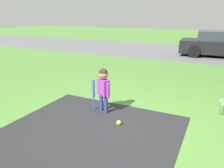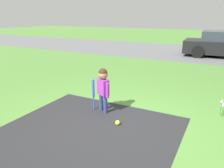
{
  "view_description": "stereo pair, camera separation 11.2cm",
  "coord_description": "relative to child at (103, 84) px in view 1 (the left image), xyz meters",
  "views": [
    {
      "loc": [
        1.46,
        -3.26,
        1.97
      ],
      "look_at": [
        -0.59,
        0.89,
        0.51
      ],
      "focal_mm": 35.0,
      "sensor_mm": 36.0,
      "label": 1
    },
    {
      "loc": [
        1.56,
        -3.21,
        1.97
      ],
      "look_at": [
        -0.59,
        0.89,
        0.51
      ],
      "focal_mm": 35.0,
      "sensor_mm": 36.0,
      "label": 2
    }
  ],
  "objects": [
    {
      "name": "child",
      "position": [
        0.0,
        0.0,
        0.0
      ],
      "size": [
        0.35,
        0.24,
        0.95
      ],
      "rotation": [
        0.0,
        0.0,
        -0.47
      ],
      "color": "navy",
      "rests_on": "ground"
    },
    {
      "name": "street_strip",
      "position": [
        0.59,
        9.01,
        -0.61
      ],
      "size": [
        40.0,
        6.0,
        0.01
      ],
      "color": "slate",
      "rests_on": "ground"
    },
    {
      "name": "sports_ball",
      "position": [
        0.54,
        -0.4,
        -0.57
      ],
      "size": [
        0.09,
        0.09,
        0.09
      ],
      "color": "yellow",
      "rests_on": "ground"
    },
    {
      "name": "ground_plane",
      "position": [
        0.59,
        -0.49,
        -0.61
      ],
      "size": [
        60.0,
        60.0,
        0.0
      ],
      "primitive_type": "plane",
      "color": "#518438"
    },
    {
      "name": "baseball_bat",
      "position": [
        -0.24,
        -0.01,
        -0.16
      ],
      "size": [
        0.06,
        0.06,
        0.7
      ],
      "color": "blue",
      "rests_on": "ground"
    },
    {
      "name": "parked_car",
      "position": [
        2.05,
        8.37,
        -0.03
      ],
      "size": [
        3.93,
        2.14,
        1.24
      ],
      "rotation": [
        0.0,
        0.0,
        0.05
      ],
      "color": "black",
      "rests_on": "ground"
    }
  ]
}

